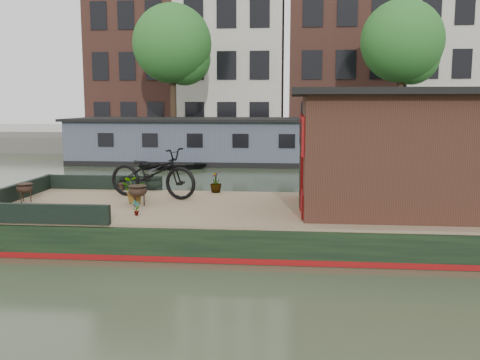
# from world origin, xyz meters

# --- Properties ---
(ground) EXTENTS (120.00, 120.00, 0.00)m
(ground) POSITION_xyz_m (0.00, 0.00, 0.00)
(ground) COLOR #263220
(ground) RESTS_ON ground
(houseboat_hull) EXTENTS (14.01, 4.02, 0.60)m
(houseboat_hull) POSITION_xyz_m (-1.33, 0.00, 0.27)
(houseboat_hull) COLOR black
(houseboat_hull) RESTS_ON ground
(houseboat_deck) EXTENTS (11.80, 3.80, 0.05)m
(houseboat_deck) POSITION_xyz_m (0.00, 0.00, 0.62)
(houseboat_deck) COLOR #877353
(houseboat_deck) RESTS_ON houseboat_hull
(bow_bulwark) EXTENTS (3.00, 4.00, 0.35)m
(bow_bulwark) POSITION_xyz_m (-5.07, 0.00, 0.82)
(bow_bulwark) COLOR black
(bow_bulwark) RESTS_ON houseboat_deck
(cabin) EXTENTS (4.00, 3.50, 2.42)m
(cabin) POSITION_xyz_m (2.19, 0.00, 1.88)
(cabin) COLOR black
(cabin) RESTS_ON houseboat_deck
(bicycle) EXTENTS (2.31, 1.33, 1.15)m
(bicycle) POSITION_xyz_m (-2.95, 0.86, 1.22)
(bicycle) COLOR black
(bicycle) RESTS_ON houseboat_deck
(potted_plant_c) EXTENTS (0.55, 0.49, 0.55)m
(potted_plant_c) POSITION_xyz_m (-3.18, 0.09, 0.93)
(potted_plant_c) COLOR #A1352E
(potted_plant_c) RESTS_ON houseboat_deck
(potted_plant_d) EXTENTS (0.29, 0.29, 0.51)m
(potted_plant_d) POSITION_xyz_m (-1.61, 1.70, 0.91)
(potted_plant_d) COLOR #9D5E2B
(potted_plant_d) RESTS_ON houseboat_deck
(potted_plant_e) EXTENTS (0.17, 0.19, 0.30)m
(potted_plant_e) POSITION_xyz_m (-2.76, -1.12, 0.80)
(potted_plant_e) COLOR brown
(potted_plant_e) RESTS_ON houseboat_deck
(brazier_front) EXTENTS (0.50, 0.50, 0.44)m
(brazier_front) POSITION_xyz_m (-3.00, -0.18, 0.87)
(brazier_front) COLOR black
(brazier_front) RESTS_ON houseboat_deck
(brazier_rear) EXTENTS (0.48, 0.48, 0.41)m
(brazier_rear) POSITION_xyz_m (-5.60, 0.04, 0.86)
(brazier_rear) COLOR black
(brazier_rear) RESTS_ON houseboat_deck
(bollard_port) EXTENTS (0.17, 0.17, 0.19)m
(bollard_port) POSITION_xyz_m (-3.97, 1.70, 0.75)
(bollard_port) COLOR black
(bollard_port) RESTS_ON houseboat_deck
(dinghy) EXTENTS (3.15, 2.45, 0.60)m
(dinghy) POSITION_xyz_m (-4.86, 11.50, 0.30)
(dinghy) COLOR black
(dinghy) RESTS_ON ground
(far_houseboat) EXTENTS (20.40, 4.40, 2.11)m
(far_houseboat) POSITION_xyz_m (0.00, 14.00, 0.97)
(far_houseboat) COLOR #424858
(far_houseboat) RESTS_ON ground
(quay) EXTENTS (60.00, 6.00, 0.90)m
(quay) POSITION_xyz_m (0.00, 20.50, 0.45)
(quay) COLOR #47443F
(quay) RESTS_ON ground
(townhouse_row) EXTENTS (27.25, 8.00, 16.50)m
(townhouse_row) POSITION_xyz_m (0.15, 27.50, 7.90)
(townhouse_row) COLOR brown
(townhouse_row) RESTS_ON ground
(tree_left) EXTENTS (4.40, 4.40, 7.40)m
(tree_left) POSITION_xyz_m (-6.36, 19.07, 5.89)
(tree_left) COLOR #332316
(tree_left) RESTS_ON quay
(tree_right) EXTENTS (4.40, 4.40, 7.40)m
(tree_right) POSITION_xyz_m (6.14, 19.07, 5.89)
(tree_right) COLOR #332316
(tree_right) RESTS_ON quay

